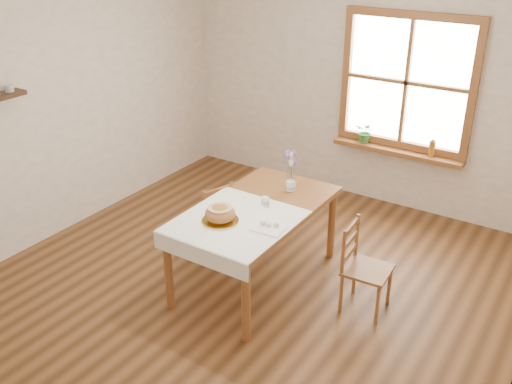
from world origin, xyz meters
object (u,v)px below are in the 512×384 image
chair_left (209,218)px  flower_vase (290,186)px  chair_right (368,269)px  bread_plate (220,221)px  dining_table (256,216)px

chair_left → flower_vase: size_ratio=8.25×
flower_vase → chair_left: bearing=-157.3°
chair_right → bread_plate: chair_right is taller
dining_table → chair_left: bearing=167.2°
dining_table → flower_vase: flower_vase is taller
chair_left → chair_right: size_ratio=1.01×
dining_table → bread_plate: bearing=-104.2°
chair_right → flower_vase: bearing=68.5°
dining_table → chair_left: 0.71m
bread_plate → flower_vase: size_ratio=3.09×
bread_plate → flower_vase: (0.18, 0.84, 0.03)m
bread_plate → flower_vase: 0.86m
dining_table → chair_right: bearing=8.8°
flower_vase → chair_right: bearing=-17.8°
chair_left → dining_table: bearing=95.0°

